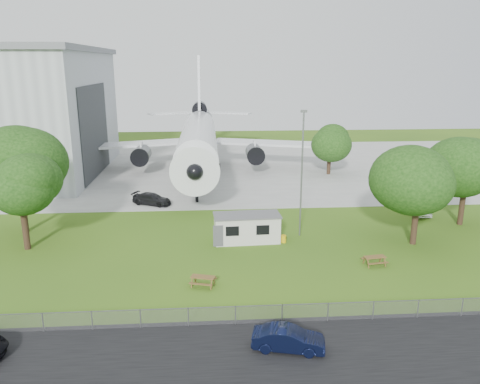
{
  "coord_description": "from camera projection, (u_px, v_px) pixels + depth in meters",
  "views": [
    {
      "loc": [
        -0.56,
        -36.14,
        16.16
      ],
      "look_at": [
        2.5,
        8.0,
        4.0
      ],
      "focal_mm": 35.0,
      "sensor_mm": 36.0,
      "label": 1
    }
  ],
  "objects": [
    {
      "name": "tree_west_small",
      "position": [
        20.0,
        185.0,
        40.68
      ],
      "size": [
        5.96,
        5.96,
        8.98
      ],
      "color": "#382619",
      "rests_on": "ground"
    },
    {
      "name": "lamp_mast",
      "position": [
        302.0,
        175.0,
        44.0
      ],
      "size": [
        0.16,
        0.16,
        12.0
      ],
      "primitive_type": "cylinder",
      "color": "slate",
      "rests_on": "ground"
    },
    {
      "name": "car_apron_van",
      "position": [
        152.0,
        199.0,
        55.3
      ],
      "size": [
        5.1,
        3.65,
        1.37
      ],
      "primitive_type": "imported",
      "rotation": [
        0.0,
        0.0,
        1.16
      ],
      "color": "black",
      "rests_on": "ground"
    },
    {
      "name": "tree_east_back",
      "position": [
        467.0,
        169.0,
        47.18
      ],
      "size": [
        7.64,
        7.64,
        9.68
      ],
      "color": "#382619",
      "rests_on": "ground"
    },
    {
      "name": "site_cabin",
      "position": [
        247.0,
        228.0,
        43.81
      ],
      "size": [
        6.81,
        3.0,
        2.62
      ],
      "color": "beige",
      "rests_on": "ground"
    },
    {
      "name": "car_ne_sedan",
      "position": [
        416.0,
        207.0,
        51.98
      ],
      "size": [
        1.97,
        4.93,
        1.6
      ],
      "primitive_type": "imported",
      "rotation": [
        0.0,
        0.0,
        -0.06
      ],
      "color": "white",
      "rests_on": "ground"
    },
    {
      "name": "tree_east_front",
      "position": [
        419.0,
        187.0,
        42.03
      ],
      "size": [
        8.03,
        8.03,
        9.51
      ],
      "color": "#382619",
      "rests_on": "ground"
    },
    {
      "name": "asphalt_strip",
      "position": [
        222.0,
        358.0,
        26.57
      ],
      "size": [
        120.0,
        8.0,
        0.02
      ],
      "primitive_type": "cube",
      "color": "black",
      "rests_on": "ground"
    },
    {
      "name": "fence",
      "position": [
        220.0,
        325.0,
        29.94
      ],
      "size": [
        58.0,
        0.04,
        1.3
      ],
      "primitive_type": "cube",
      "color": "gray",
      "rests_on": "ground"
    },
    {
      "name": "car_centre_sedan",
      "position": [
        288.0,
        339.0,
        27.17
      ],
      "size": [
        4.45,
        2.36,
        1.39
      ],
      "primitive_type": "imported",
      "rotation": [
        0.0,
        0.0,
        1.35
      ],
      "color": "black",
      "rests_on": "ground"
    },
    {
      "name": "picnic_east",
      "position": [
        374.0,
        265.0,
        38.87
      ],
      "size": [
        2.0,
        1.74,
        0.76
      ],
      "primitive_type": null,
      "rotation": [
        0.0,
        0.0,
        0.14
      ],
      "color": "brown",
      "rests_on": "ground"
    },
    {
      "name": "tree_far_apron",
      "position": [
        330.0,
        142.0,
        69.55
      ],
      "size": [
        6.27,
        6.27,
        8.03
      ],
      "color": "#382619",
      "rests_on": "ground"
    },
    {
      "name": "concrete_apron",
      "position": [
        212.0,
        167.0,
        75.63
      ],
      "size": [
        120.0,
        46.0,
        0.03
      ],
      "primitive_type": "cube",
      "color": "#B7B7B2",
      "rests_on": "ground"
    },
    {
      "name": "ground",
      "position": [
        217.0,
        264.0,
        39.08
      ],
      "size": [
        160.0,
        160.0,
        0.0
      ],
      "primitive_type": "plane",
      "color": "#4F781B"
    },
    {
      "name": "airliner",
      "position": [
        198.0,
        137.0,
        72.04
      ],
      "size": [
        46.36,
        47.73,
        17.69
      ],
      "color": "white",
      "rests_on": "ground"
    },
    {
      "name": "picnic_west",
      "position": [
        203.0,
        286.0,
        35.24
      ],
      "size": [
        2.15,
        1.94,
        0.76
      ],
      "primitive_type": null,
      "rotation": [
        0.0,
        0.0,
        -0.28
      ],
      "color": "brown",
      "rests_on": "ground"
    },
    {
      "name": "tree_west_big",
      "position": [
        18.0,
        168.0,
        44.89
      ],
      "size": [
        8.29,
        8.29,
        10.68
      ],
      "color": "#382619",
      "rests_on": "ground"
    }
  ]
}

